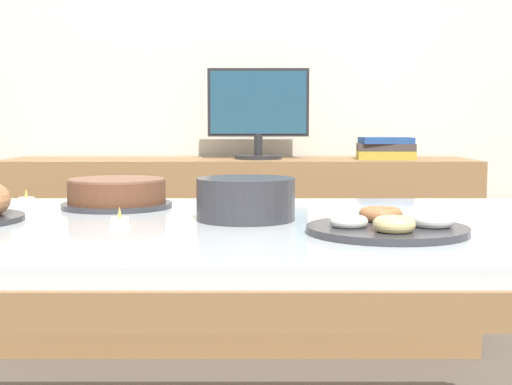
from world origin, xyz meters
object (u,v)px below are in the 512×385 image
object	(u,v)px
cake_chocolate_round	(118,194)
tealight_near_cakes	(27,199)
pastry_platter	(389,226)
tealight_left_edge	(120,220)
book_stack	(386,148)
plate_stack	(246,199)
computer_monitor	(259,114)

from	to	relation	value
cake_chocolate_round	tealight_near_cakes	distance (m)	0.27
pastry_platter	tealight_left_edge	world-z (taller)	pastry_platter
book_stack	tealight_left_edge	bearing A→B (deg)	-117.65
plate_stack	book_stack	bearing A→B (deg)	69.21
pastry_platter	tealight_near_cakes	world-z (taller)	pastry_platter
book_stack	plate_stack	distance (m)	1.60
computer_monitor	tealight_near_cakes	world-z (taller)	computer_monitor
pastry_platter	cake_chocolate_round	bearing A→B (deg)	145.41
book_stack	plate_stack	world-z (taller)	book_stack
plate_stack	tealight_near_cakes	xyz separation A→B (m)	(-0.57, 0.31, -0.03)
cake_chocolate_round	tealight_left_edge	bearing A→B (deg)	-78.02
cake_chocolate_round	pastry_platter	world-z (taller)	cake_chocolate_round
pastry_platter	plate_stack	xyz separation A→B (m)	(-0.27, 0.18, 0.03)
computer_monitor	tealight_near_cakes	distance (m)	1.34
tealight_left_edge	cake_chocolate_round	bearing A→B (deg)	101.98
pastry_platter	plate_stack	size ratio (longest dim) A/B	1.44
book_stack	pastry_platter	size ratio (longest dim) A/B	0.82
plate_stack	pastry_platter	bearing A→B (deg)	-34.21
pastry_platter	tealight_near_cakes	bearing A→B (deg)	149.37
tealight_near_cakes	tealight_left_edge	xyz separation A→B (m)	(0.31, -0.39, 0.00)
computer_monitor	cake_chocolate_round	bearing A→B (deg)	-105.34
computer_monitor	cake_chocolate_round	xyz separation A→B (m)	(-0.35, -1.27, -0.21)
pastry_platter	tealight_near_cakes	distance (m)	0.97
tealight_left_edge	pastry_platter	bearing A→B (deg)	-11.75
computer_monitor	plate_stack	world-z (taller)	computer_monitor
computer_monitor	cake_chocolate_round	world-z (taller)	computer_monitor
computer_monitor	book_stack	world-z (taller)	computer_monitor
plate_stack	tealight_left_edge	xyz separation A→B (m)	(-0.25, -0.07, -0.03)
book_stack	tealight_left_edge	world-z (taller)	book_stack
cake_chocolate_round	tealight_left_edge	distance (m)	0.30
cake_chocolate_round	tealight_left_edge	xyz separation A→B (m)	(0.06, -0.30, -0.02)
tealight_near_cakes	plate_stack	bearing A→B (deg)	-28.82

